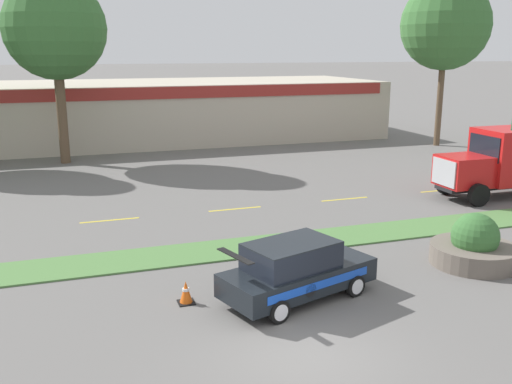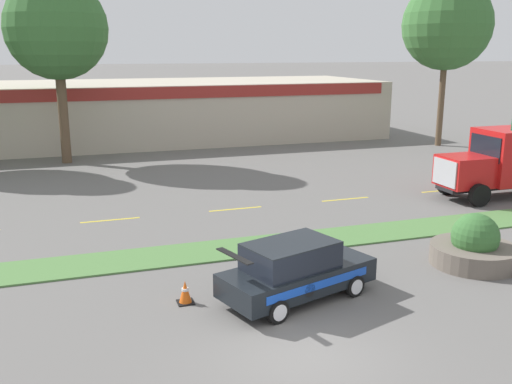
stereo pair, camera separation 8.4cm
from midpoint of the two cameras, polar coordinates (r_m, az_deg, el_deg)
ground_plane at (r=13.85m, az=4.97°, el=-15.58°), size 600.00×600.00×0.00m
grass_verge at (r=20.09m, az=-3.25°, el=-5.80°), size 120.00×2.09×0.06m
centre_line_4 at (r=24.33m, az=-14.27°, el=-2.74°), size 2.40×0.14×0.01m
centre_line_5 at (r=25.23m, az=-1.97°, el=-1.71°), size 2.40×0.14×0.01m
centre_line_6 at (r=27.20m, az=9.01°, el=-0.71°), size 2.40×0.14×0.01m
centre_line_7 at (r=30.02m, az=18.21°, el=0.14°), size 2.40×0.14×0.01m
rally_car at (r=16.07m, az=4.11°, el=-7.79°), size 4.81×3.07×1.75m
stone_planter at (r=19.98m, az=21.10°, el=-5.17°), size 2.79×2.79×1.72m
traffic_cone at (r=16.13m, az=-6.94°, el=-9.91°), size 0.46×0.46×0.64m
store_building_backdrop at (r=45.68m, az=-13.12°, el=7.85°), size 40.08×12.10×4.45m
tree_behind_left at (r=37.02m, az=-19.35°, el=16.09°), size 6.05×6.05×12.63m
tree_behind_centre at (r=43.90m, az=18.69°, el=16.34°), size 6.27×6.27×13.25m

